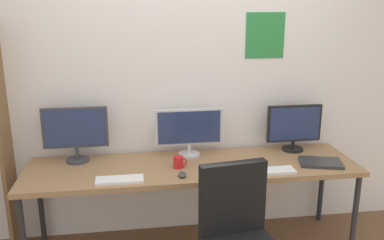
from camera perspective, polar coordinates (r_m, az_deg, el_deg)
name	(u,v)px	position (r m, az deg, el deg)	size (l,w,h in m)	color
wall_back	(186,84)	(3.45, -0.90, 5.00)	(4.98, 0.11, 2.60)	silver
desk	(193,170)	(3.22, 0.13, -7.05)	(2.58, 0.68, 0.74)	#936D47
monitor_left	(75,131)	(3.32, -15.98, -1.53)	(0.50, 0.18, 0.44)	#38383D
monitor_center	(189,130)	(3.33, -0.41, -1.40)	(0.56, 0.18, 0.40)	silver
monitor_right	(294,126)	(3.56, 14.07, -0.88)	(0.47, 0.18, 0.40)	black
keyboard_left	(120,180)	(2.96, -10.08, -8.23)	(0.34, 0.13, 0.02)	silver
keyboard_right	(272,171)	(3.12, 11.07, -6.99)	(0.35, 0.13, 0.02)	silver
computer_mouse	(182,175)	(2.99, -1.37, -7.62)	(0.06, 0.10, 0.03)	#38383D
laptop_closed	(321,162)	(3.37, 17.52, -5.68)	(0.32, 0.22, 0.02)	#2D2D2D
coffee_mug	(179,162)	(3.14, -1.88, -5.89)	(0.11, 0.08, 0.09)	red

